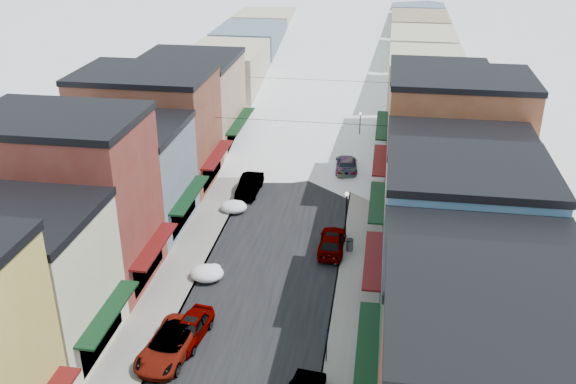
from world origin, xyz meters
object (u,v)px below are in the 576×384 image
(car_white_suv, at_px, (169,345))
(car_silver_sedan, at_px, (190,329))
(trash_can, at_px, (350,245))
(streetlamp_near, at_px, (346,209))
(car_dark_hatch, at_px, (250,185))

(car_white_suv, relative_size, car_silver_sedan, 1.25)
(car_white_suv, xyz_separation_m, car_silver_sedan, (0.80, 1.76, -0.02))
(car_silver_sedan, height_order, trash_can, car_silver_sedan)
(car_white_suv, xyz_separation_m, streetlamp_near, (9.50, 16.32, 1.89))
(car_silver_sedan, bearing_deg, streetlamp_near, 66.75)
(car_silver_sedan, xyz_separation_m, trash_can, (9.21, 12.37, -0.13))
(car_white_suv, height_order, car_dark_hatch, car_dark_hatch)
(trash_can, bearing_deg, car_dark_hatch, 136.48)
(car_dark_hatch, height_order, streetlamp_near, streetlamp_near)
(car_white_suv, relative_size, streetlamp_near, 1.42)
(trash_can, bearing_deg, streetlamp_near, 103.00)
(car_white_suv, bearing_deg, car_dark_hatch, 96.36)
(car_white_suv, bearing_deg, streetlamp_near, 66.16)
(trash_can, height_order, streetlamp_near, streetlamp_near)
(car_dark_hatch, distance_m, trash_can, 13.80)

